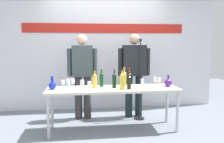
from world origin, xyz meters
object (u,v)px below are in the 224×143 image
at_px(presenter_left, 82,72).
at_px(wine_glass_right_1, 142,81).
at_px(wine_bottle_3, 129,78).
at_px(wine_bottle_1, 124,78).
at_px(wine_glass_left_0, 82,83).
at_px(decanter_blue_left, 52,85).
at_px(decanter_blue_right, 168,83).
at_px(presenter_right, 134,70).
at_px(wine_glass_right_0, 160,80).
at_px(wine_glass_left_2, 89,84).
at_px(display_table, 113,92).
at_px(wine_bottle_6, 129,82).
at_px(wine_bottle_4, 122,81).
at_px(wine_glass_left_3, 63,82).
at_px(wine_bottle_2, 95,80).
at_px(microphone_stand, 140,92).
at_px(wine_glass_left_1, 73,81).
at_px(wine_bottle_0, 102,79).
at_px(wine_glass_left_4, 68,81).
at_px(wine_glass_right_2, 155,80).
at_px(wine_glass_left_5, 68,85).
at_px(wine_bottle_5, 114,80).

bearing_deg(presenter_left, wine_glass_right_1, -33.17).
height_order(presenter_left, wine_bottle_3, presenter_left).
height_order(wine_bottle_1, wine_glass_left_0, wine_bottle_1).
distance_m(decanter_blue_left, wine_bottle_3, 1.32).
xyz_separation_m(decanter_blue_right, presenter_left, (-1.47, 0.65, 0.13)).
height_order(presenter_right, wine_glass_right_0, presenter_right).
xyz_separation_m(wine_glass_left_2, wine_glass_right_1, (0.90, 0.09, 0.00)).
distance_m(wine_bottle_1, wine_bottle_3, 0.09).
height_order(display_table, wine_bottle_6, wine_bottle_6).
xyz_separation_m(wine_bottle_4, wine_glass_left_3, (-0.97, 0.21, -0.04)).
bearing_deg(wine_bottle_3, wine_bottle_2, -171.15).
height_order(decanter_blue_right, presenter_left, presenter_left).
height_order(wine_glass_left_2, microphone_stand, microphone_stand).
bearing_deg(decanter_blue_right, wine_bottle_6, -168.94).
height_order(display_table, wine_bottle_1, wine_bottle_1).
relative_size(wine_bottle_4, wine_glass_right_1, 2.17).
bearing_deg(wine_glass_left_1, wine_glass_left_0, -60.84).
relative_size(wine_bottle_0, wine_bottle_2, 1.06).
xyz_separation_m(presenter_left, wine_glass_left_0, (-0.01, -0.79, -0.08)).
xyz_separation_m(wine_bottle_1, wine_glass_left_2, (-0.62, -0.25, -0.04)).
distance_m(wine_glass_right_0, microphone_stand, 0.57).
height_order(wine_glass_left_0, wine_glass_left_4, wine_glass_left_0).
xyz_separation_m(wine_bottle_2, wine_glass_left_4, (-0.45, 0.04, -0.02)).
relative_size(decanter_blue_left, wine_glass_left_3, 1.62).
bearing_deg(wine_bottle_1, wine_bottle_6, -84.84).
bearing_deg(display_table, wine_bottle_6, -26.53).
bearing_deg(wine_glass_left_2, wine_bottle_3, 20.64).
relative_size(presenter_right, wine_bottle_1, 4.94).
bearing_deg(wine_glass_left_0, presenter_right, 37.88).
bearing_deg(wine_glass_left_0, display_table, 13.70).
bearing_deg(wine_bottle_2, presenter_left, 109.20).
distance_m(wine_glass_left_3, microphone_stand, 1.50).
relative_size(wine_bottle_6, wine_glass_left_3, 2.23).
bearing_deg(wine_glass_left_1, decanter_blue_left, -155.52).
relative_size(wine_bottle_1, wine_glass_right_2, 1.99).
relative_size(wine_glass_left_0, wine_glass_left_5, 1.28).
relative_size(wine_bottle_5, wine_glass_right_1, 2.13).
bearing_deg(wine_glass_left_3, wine_bottle_4, -11.90).
height_order(wine_bottle_1, wine_glass_left_1, wine_bottle_1).
relative_size(decanter_blue_right, wine_glass_right_0, 1.40).
bearing_deg(wine_glass_left_2, presenter_left, 98.06).
height_order(presenter_right, wine_glass_left_0, presenter_right).
distance_m(decanter_blue_right, presenter_left, 1.61).
height_order(wine_glass_left_0, wine_glass_left_3, wine_glass_left_0).
height_order(decanter_blue_right, wine_glass_left_4, decanter_blue_right).
xyz_separation_m(presenter_right, wine_bottle_4, (-0.37, -0.77, -0.09)).
bearing_deg(wine_bottle_1, wine_glass_right_0, -8.96).
relative_size(presenter_right, wine_glass_left_3, 12.30).
bearing_deg(wine_bottle_6, wine_bottle_4, 169.70).
xyz_separation_m(decanter_blue_right, wine_glass_left_5, (-1.70, -0.14, 0.03)).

